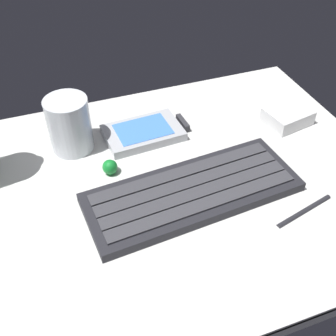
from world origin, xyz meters
TOP-DOWN VIEW (x-y plane):
  - ground_plane at (0.00, -0.23)cm, footprint 64.00×48.00cm
  - keyboard at (2.30, -3.33)cm, footprint 29.75×13.17cm
  - handheld_device at (0.66, 11.51)cm, footprint 13.11×8.28cm
  - juice_cup at (-10.92, 12.68)cm, footprint 6.40×6.40cm
  - charger_block at (23.48, 6.96)cm, footprint 7.91×6.78cm
  - trackball_mouse at (-7.00, 5.00)cm, footprint 2.20×2.20cm
  - stylus_pen at (15.00, -11.00)cm, footprint 9.40×2.91cm

SIDE VIEW (x-z plane):
  - ground_plane at x=0.00cm, z-range -2.39..0.41cm
  - stylus_pen at x=15.00cm, z-range 0.00..0.70cm
  - handheld_device at x=0.66cm, z-range -0.02..1.48cm
  - keyboard at x=2.30cm, z-range -0.04..1.66cm
  - trackball_mouse at x=-7.00cm, z-range 0.00..2.20cm
  - charger_block at x=23.48cm, z-range 0.00..2.40cm
  - juice_cup at x=-10.92cm, z-range -0.34..8.16cm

